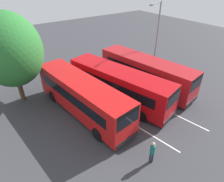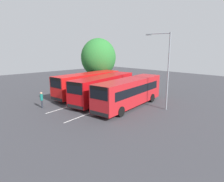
% 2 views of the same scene
% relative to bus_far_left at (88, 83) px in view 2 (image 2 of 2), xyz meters
% --- Properties ---
extents(ground_plane, '(74.74, 74.74, 0.00)m').
position_rel_bus_far_left_xyz_m(ground_plane, '(0.31, 3.81, -1.81)').
color(ground_plane, '#38383D').
extents(bus_far_left, '(11.15, 3.73, 3.26)m').
position_rel_bus_far_left_xyz_m(bus_far_left, '(0.00, 0.00, 0.00)').
color(bus_far_left, red).
rests_on(bus_far_left, ground).
extents(bus_center_left, '(11.20, 4.98, 3.26)m').
position_rel_bus_far_left_xyz_m(bus_center_left, '(0.32, 3.77, 0.00)').
color(bus_center_left, '#B70C11').
rests_on(bus_center_left, ground).
extents(bus_center_right, '(11.19, 4.16, 3.26)m').
position_rel_bus_far_left_xyz_m(bus_center_right, '(-0.12, 7.72, 0.00)').
color(bus_center_right, '#AD191E').
rests_on(bus_center_right, ground).
extents(pedestrian, '(0.44, 0.44, 1.83)m').
position_rel_bus_far_left_xyz_m(pedestrian, '(7.42, 1.04, -0.72)').
color(pedestrian, '#232833').
rests_on(pedestrian, ground).
extents(street_lamp, '(1.02, 2.58, 8.32)m').
position_rel_bus_far_left_xyz_m(street_lamp, '(-2.18, 11.05, 2.98)').
color(street_lamp, gray).
rests_on(street_lamp, ground).
extents(depot_tree, '(6.21, 5.59, 8.45)m').
position_rel_bus_far_left_xyz_m(depot_tree, '(-5.31, -3.93, 3.38)').
color(depot_tree, '#4C3823').
rests_on(depot_tree, ground).
extents(lane_stripe_outer_left, '(15.64, 2.83, 0.01)m').
position_rel_bus_far_left_xyz_m(lane_stripe_outer_left, '(0.31, 1.96, -1.80)').
color(lane_stripe_outer_left, silver).
rests_on(lane_stripe_outer_left, ground).
extents(lane_stripe_inner_left, '(15.64, 2.83, 0.01)m').
position_rel_bus_far_left_xyz_m(lane_stripe_inner_left, '(0.31, 5.65, -1.80)').
color(lane_stripe_inner_left, silver).
rests_on(lane_stripe_inner_left, ground).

